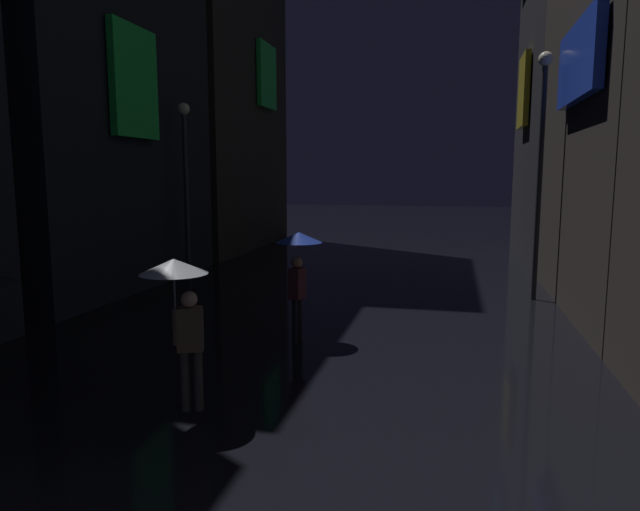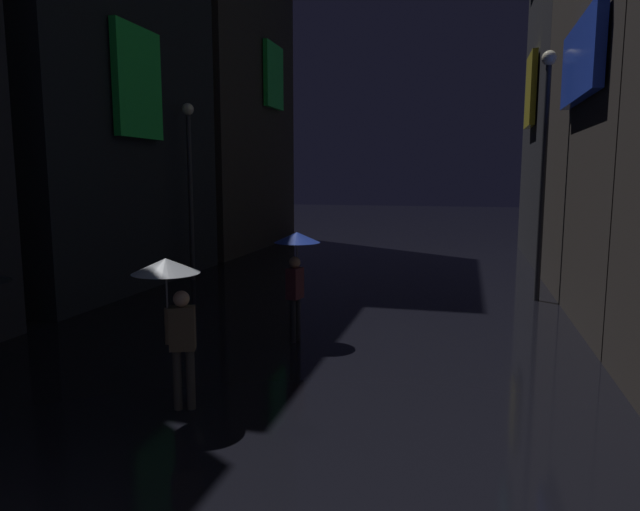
# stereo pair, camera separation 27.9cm
# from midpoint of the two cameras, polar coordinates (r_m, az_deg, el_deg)

# --- Properties ---
(building_left_mid) EXTENTS (4.25, 8.44, 14.98)m
(building_left_mid) POSITION_cam_midpoint_polar(r_m,az_deg,el_deg) (18.53, -23.49, 20.76)
(building_left_mid) COLOR black
(building_left_mid) RESTS_ON ground
(pedestrian_foreground_left_clear) EXTENTS (0.90, 0.90, 2.12)m
(pedestrian_foreground_left_clear) POSITION_cam_midpoint_polar(r_m,az_deg,el_deg) (7.84, -14.89, -3.56)
(pedestrian_foreground_left_clear) COLOR #38332D
(pedestrian_foreground_left_clear) RESTS_ON ground
(pedestrian_midstreet_centre_blue) EXTENTS (0.90, 0.90, 2.12)m
(pedestrian_midstreet_centre_blue) POSITION_cam_midpoint_polar(r_m,az_deg,el_deg) (11.00, -2.91, -0.03)
(pedestrian_midstreet_centre_blue) COLOR black
(pedestrian_midstreet_centre_blue) RESTS_ON ground
(streetlamp_right_far) EXTENTS (0.36, 0.36, 6.23)m
(streetlamp_right_far) POSITION_cam_midpoint_polar(r_m,az_deg,el_deg) (15.55, 20.74, 9.81)
(streetlamp_right_far) COLOR #2D2D33
(streetlamp_right_far) RESTS_ON ground
(streetlamp_left_far) EXTENTS (0.36, 0.36, 5.35)m
(streetlamp_left_far) POSITION_cam_midpoint_polar(r_m,az_deg,el_deg) (17.85, -13.73, 8.26)
(streetlamp_left_far) COLOR #2D2D33
(streetlamp_left_far) RESTS_ON ground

